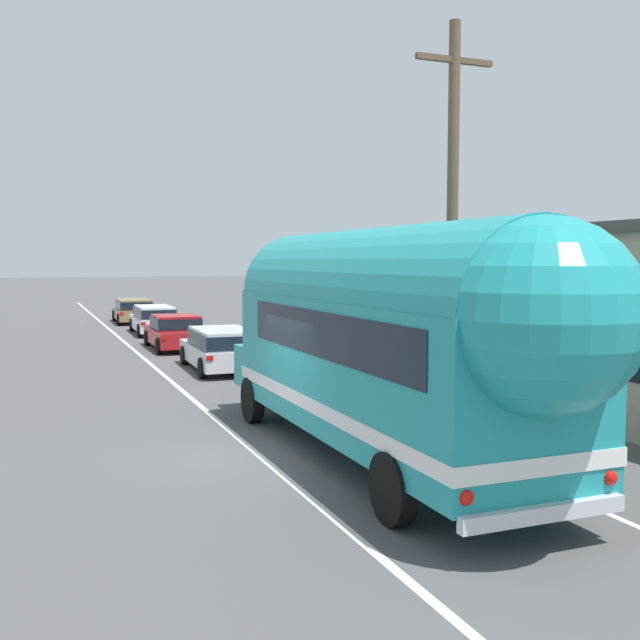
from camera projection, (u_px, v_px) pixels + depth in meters
name	position (u px, v px, depth m)	size (l,w,h in m)	color
ground_plane	(258.00, 455.00, 13.47)	(300.00, 300.00, 0.00)	#4C4C4F
lane_markings	(204.00, 364.00, 25.21)	(3.79, 80.00, 0.01)	silver
utility_pole	(452.00, 219.00, 15.50)	(1.80, 0.24, 8.50)	brown
painted_bus	(390.00, 335.00, 12.41)	(2.64, 11.30, 4.12)	teal
car_lead	(221.00, 346.00, 23.69)	(2.07, 4.65, 1.37)	silver
car_second	(175.00, 331.00, 29.51)	(2.00, 4.47, 1.37)	#A5191E
car_third	(154.00, 318.00, 35.45)	(1.96, 4.76, 1.37)	white
car_fourth	(133.00, 309.00, 41.72)	(2.09, 4.57, 1.37)	olive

